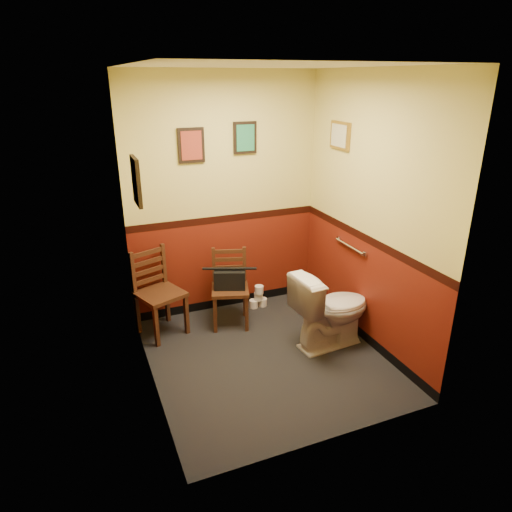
# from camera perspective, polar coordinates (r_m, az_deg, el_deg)

# --- Properties ---
(floor) EXTENTS (2.20, 2.40, 0.00)m
(floor) POSITION_cam_1_polar(r_m,az_deg,el_deg) (4.68, 1.18, -12.54)
(floor) COLOR black
(floor) RESTS_ON ground
(ceiling) EXTENTS (2.20, 2.40, 0.00)m
(ceiling) POSITION_cam_1_polar(r_m,az_deg,el_deg) (3.87, 1.51, 22.72)
(ceiling) COLOR silver
(ceiling) RESTS_ON ground
(wall_back) EXTENTS (2.20, 0.00, 2.70)m
(wall_back) POSITION_cam_1_polar(r_m,az_deg,el_deg) (5.15, -4.02, 7.24)
(wall_back) COLOR #5F180C
(wall_back) RESTS_ON ground
(wall_front) EXTENTS (2.20, 0.00, 2.70)m
(wall_front) POSITION_cam_1_polar(r_m,az_deg,el_deg) (3.09, 10.22, -3.13)
(wall_front) COLOR #5F180C
(wall_front) RESTS_ON ground
(wall_left) EXTENTS (0.00, 2.40, 2.70)m
(wall_left) POSITION_cam_1_polar(r_m,az_deg,el_deg) (3.80, -14.10, 1.32)
(wall_left) COLOR #5F180C
(wall_left) RESTS_ON ground
(wall_right) EXTENTS (0.00, 2.40, 2.70)m
(wall_right) POSITION_cam_1_polar(r_m,az_deg,el_deg) (4.61, 14.04, 4.89)
(wall_right) COLOR #5F180C
(wall_right) RESTS_ON ground
(grab_bar) EXTENTS (0.05, 0.56, 0.06)m
(grab_bar) POSITION_cam_1_polar(r_m,az_deg,el_deg) (4.91, 11.65, 1.19)
(grab_bar) COLOR silver
(grab_bar) RESTS_ON wall_right
(framed_print_back_a) EXTENTS (0.28, 0.04, 0.36)m
(framed_print_back_a) POSITION_cam_1_polar(r_m,az_deg,el_deg) (4.92, -8.10, 13.53)
(framed_print_back_a) COLOR black
(framed_print_back_a) RESTS_ON wall_back
(framed_print_back_b) EXTENTS (0.26, 0.04, 0.34)m
(framed_print_back_b) POSITION_cam_1_polar(r_m,az_deg,el_deg) (5.10, -1.38, 14.56)
(framed_print_back_b) COLOR black
(framed_print_back_b) RESTS_ON wall_back
(framed_print_left) EXTENTS (0.04, 0.30, 0.38)m
(framed_print_left) POSITION_cam_1_polar(r_m,az_deg,el_deg) (3.76, -14.72, 9.02)
(framed_print_left) COLOR black
(framed_print_left) RESTS_ON wall_left
(framed_print_right) EXTENTS (0.04, 0.34, 0.28)m
(framed_print_right) POSITION_cam_1_polar(r_m,az_deg,el_deg) (4.94, 10.45, 14.59)
(framed_print_right) COLOR olive
(framed_print_right) RESTS_ON wall_right
(toilet) EXTENTS (0.86, 0.53, 0.81)m
(toilet) POSITION_cam_1_polar(r_m,az_deg,el_deg) (4.74, 9.39, -6.60)
(toilet) COLOR white
(toilet) RESTS_ON floor
(toilet_brush) EXTENTS (0.14, 0.14, 0.49)m
(toilet_brush) POSITION_cam_1_polar(r_m,az_deg,el_deg) (4.99, 11.46, -9.52)
(toilet_brush) COLOR silver
(toilet_brush) RESTS_ON floor
(chair_left) EXTENTS (0.57, 0.57, 0.94)m
(chair_left) POSITION_cam_1_polar(r_m,az_deg,el_deg) (4.99, -12.14, -4.51)
(chair_left) COLOR #4B2816
(chair_left) RESTS_ON floor
(chair_right) EXTENTS (0.50, 0.50, 0.86)m
(chair_right) POSITION_cam_1_polar(r_m,az_deg,el_deg) (5.09, -3.28, -3.99)
(chair_right) COLOR #4B2816
(chair_right) RESTS_ON floor
(handbag) EXTENTS (0.37, 0.28, 0.25)m
(handbag) POSITION_cam_1_polar(r_m,az_deg,el_deg) (5.00, -3.30, -2.88)
(handbag) COLOR black
(handbag) RESTS_ON chair_right
(tp_stack) EXTENTS (0.22, 0.13, 0.29)m
(tp_stack) POSITION_cam_1_polar(r_m,az_deg,el_deg) (5.54, 0.31, -5.26)
(tp_stack) COLOR silver
(tp_stack) RESTS_ON floor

